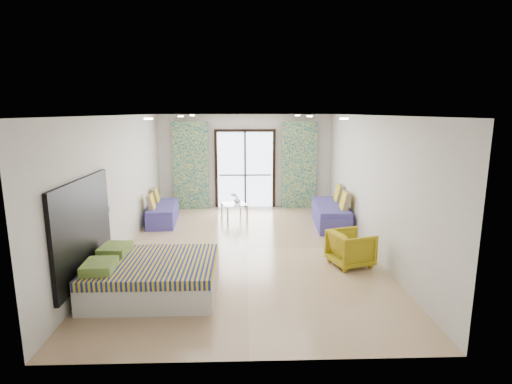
{
  "coord_description": "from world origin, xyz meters",
  "views": [
    {
      "loc": [
        -0.06,
        -7.79,
        2.77
      ],
      "look_at": [
        0.2,
        0.23,
        1.15
      ],
      "focal_mm": 28.0,
      "sensor_mm": 36.0,
      "label": 1
    }
  ],
  "objects_px": {
    "daybed_right": "(331,214)",
    "coffee_table": "(234,205)",
    "daybed_left": "(162,213)",
    "bed": "(152,276)",
    "armchair": "(351,247)"
  },
  "relations": [
    {
      "from": "daybed_right",
      "to": "coffee_table",
      "type": "distance_m",
      "value": 2.51
    },
    {
      "from": "daybed_left",
      "to": "bed",
      "type": "bearing_deg",
      "value": -85.24
    },
    {
      "from": "coffee_table",
      "to": "bed",
      "type": "bearing_deg",
      "value": -105.13
    },
    {
      "from": "daybed_right",
      "to": "coffee_table",
      "type": "xyz_separation_m",
      "value": [
        -2.42,
        0.69,
        0.06
      ]
    },
    {
      "from": "armchair",
      "to": "coffee_table",
      "type": "bearing_deg",
      "value": 15.98
    },
    {
      "from": "bed",
      "to": "coffee_table",
      "type": "relative_size",
      "value": 2.46
    },
    {
      "from": "daybed_left",
      "to": "armchair",
      "type": "distance_m",
      "value": 5.02
    },
    {
      "from": "armchair",
      "to": "daybed_right",
      "type": "bearing_deg",
      "value": -22.28
    },
    {
      "from": "daybed_left",
      "to": "daybed_right",
      "type": "bearing_deg",
      "value": -9.48
    },
    {
      "from": "bed",
      "to": "coffee_table",
      "type": "distance_m",
      "value": 4.51
    },
    {
      "from": "bed",
      "to": "armchair",
      "type": "xyz_separation_m",
      "value": [
        3.37,
        1.03,
        0.08
      ]
    },
    {
      "from": "bed",
      "to": "armchair",
      "type": "bearing_deg",
      "value": 17.05
    },
    {
      "from": "daybed_right",
      "to": "daybed_left",
      "type": "bearing_deg",
      "value": 178.93
    },
    {
      "from": "daybed_right",
      "to": "coffee_table",
      "type": "relative_size",
      "value": 2.54
    },
    {
      "from": "daybed_left",
      "to": "daybed_right",
      "type": "height_order",
      "value": "daybed_right"
    }
  ]
}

